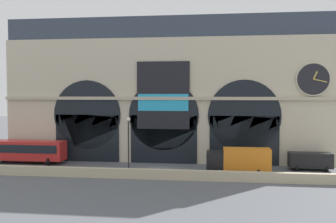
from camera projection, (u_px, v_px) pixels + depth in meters
ground_plane at (158, 171)px, 46.82m from camera, size 200.00×200.00×0.00m
quay_parapet_wall at (152, 174)px, 42.11m from camera, size 90.00×0.70×1.12m
station_building at (166, 91)px, 53.88m from camera, size 45.79×5.71×20.35m
bus_west at (25, 150)px, 51.65m from camera, size 11.00×3.25×3.10m
box_truck_mideast at (239, 160)px, 44.62m from camera, size 7.50×2.91×3.12m
van_east at (310, 160)px, 47.05m from camera, size 5.20×2.48×2.20m
street_lamp_quayside at (128, 139)px, 43.07m from camera, size 0.44×0.44×6.90m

